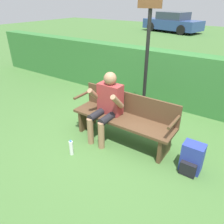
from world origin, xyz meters
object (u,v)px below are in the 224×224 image
object	(u,v)px
water_bottle	(71,148)
person_seated	(107,103)
parked_car	(172,22)
backpack	(192,159)
park_bench	(124,117)
signpost	(147,52)

from	to	relation	value
water_bottle	person_seated	bearing A→B (deg)	77.05
water_bottle	parked_car	bearing A→B (deg)	105.01
person_seated	backpack	bearing A→B (deg)	-1.26
backpack	parked_car	distance (m)	15.36
park_bench	backpack	xyz separation A→B (m)	(1.27, -0.15, -0.23)
parked_car	signpost	bearing A→B (deg)	-57.98
water_bottle	parked_car	distance (m)	15.51
signpost	backpack	bearing A→B (deg)	-38.97
backpack	parked_car	size ratio (longest dim) A/B	0.10
park_bench	signpost	size ratio (longest dim) A/B	0.76
water_bottle	signpost	size ratio (longest dim) A/B	0.11
person_seated	parked_car	size ratio (longest dim) A/B	0.27
person_seated	signpost	bearing A→B (deg)	80.93
person_seated	backpack	size ratio (longest dim) A/B	2.65
person_seated	backpack	xyz separation A→B (m)	(1.56, -0.03, -0.47)
park_bench	backpack	bearing A→B (deg)	-6.57
park_bench	parked_car	world-z (taller)	parked_car
backpack	signpost	world-z (taller)	signpost
person_seated	parked_car	distance (m)	14.81
person_seated	water_bottle	bearing A→B (deg)	-102.95
water_bottle	parked_car	xyz separation A→B (m)	(-4.02, 14.97, 0.54)
person_seated	signpost	world-z (taller)	signpost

